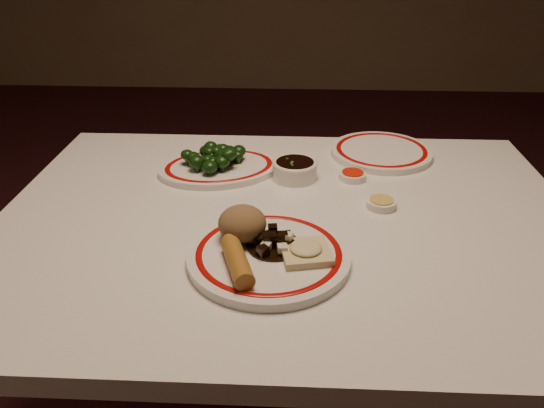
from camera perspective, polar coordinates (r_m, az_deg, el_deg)
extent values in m
cube|color=white|center=(1.10, 1.67, -2.21)|extent=(1.20, 0.90, 0.04)
cylinder|color=black|center=(1.72, -16.56, -5.79)|extent=(0.06, 0.06, 0.71)
cylinder|color=black|center=(1.72, 20.26, -6.64)|extent=(0.06, 0.06, 0.71)
cylinder|color=white|center=(0.95, -0.35, -5.63)|extent=(0.32, 0.32, 0.02)
torus|color=#990B07|center=(0.94, -0.35, -5.18)|extent=(0.27, 0.27, 0.00)
ellipsoid|color=brown|center=(0.97, -3.22, -2.10)|extent=(0.09, 0.09, 0.06)
cylinder|color=#A77129|center=(0.89, -3.77, -6.14)|extent=(0.07, 0.13, 0.03)
cube|color=beige|center=(0.93, 3.65, -5.23)|extent=(0.10, 0.10, 0.01)
ellipsoid|color=beige|center=(0.93, 3.67, -4.73)|extent=(0.06, 0.06, 0.02)
cylinder|color=black|center=(0.96, 0.24, -4.52)|extent=(0.10, 0.10, 0.00)
cube|color=black|center=(0.96, -0.86, -3.91)|extent=(0.02, 0.02, 0.02)
cube|color=black|center=(0.98, 0.06, -2.77)|extent=(0.02, 0.02, 0.02)
cube|color=black|center=(0.95, 1.62, -3.46)|extent=(0.02, 0.02, 0.02)
cube|color=black|center=(0.96, -1.70, -3.92)|extent=(0.03, 0.03, 0.02)
cube|color=black|center=(0.95, -0.10, -3.72)|extent=(0.02, 0.02, 0.02)
cube|color=black|center=(0.96, -1.80, -3.86)|extent=(0.02, 0.02, 0.02)
cube|color=black|center=(0.95, -0.60, -3.69)|extent=(0.03, 0.03, 0.02)
cube|color=black|center=(0.95, 1.17, -3.60)|extent=(0.02, 0.02, 0.02)
cube|color=black|center=(0.95, 0.26, -4.04)|extent=(0.03, 0.03, 0.02)
cube|color=black|center=(0.93, -0.99, -5.08)|extent=(0.02, 0.02, 0.02)
cube|color=black|center=(0.96, -1.86, -3.84)|extent=(0.03, 0.03, 0.02)
cube|color=black|center=(0.98, -1.24, -2.84)|extent=(0.02, 0.02, 0.01)
cube|color=black|center=(0.95, -0.11, -4.01)|extent=(0.02, 0.02, 0.02)
cube|color=black|center=(0.95, 1.86, -4.24)|extent=(0.02, 0.02, 0.01)
cube|color=black|center=(0.95, -0.70, -3.76)|extent=(0.02, 0.02, 0.02)
cube|color=black|center=(0.95, -0.08, -3.70)|extent=(0.02, 0.02, 0.02)
cube|color=beige|center=(0.95, 1.72, -3.50)|extent=(0.02, 0.02, 0.01)
cube|color=beige|center=(0.94, -0.64, -4.52)|extent=(0.02, 0.02, 0.01)
cube|color=beige|center=(0.93, 1.12, -4.79)|extent=(0.02, 0.02, 0.01)
cube|color=beige|center=(0.96, 1.64, -3.76)|extent=(0.02, 0.02, 0.01)
torus|color=#990B07|center=(1.29, -5.72, 4.15)|extent=(0.31, 0.31, 0.00)
cylinder|color=#23471C|center=(1.27, -6.38, 4.02)|extent=(0.01, 0.01, 0.01)
ellipsoid|color=black|center=(1.27, -6.41, 4.56)|extent=(0.03, 0.03, 0.02)
cylinder|color=#23471C|center=(1.24, -6.68, 3.33)|extent=(0.01, 0.01, 0.01)
ellipsoid|color=black|center=(1.23, -6.72, 3.97)|extent=(0.04, 0.04, 0.03)
cylinder|color=#23471C|center=(1.28, -5.49, 4.45)|extent=(0.01, 0.01, 0.02)
ellipsoid|color=black|center=(1.27, -5.53, 5.25)|extent=(0.04, 0.04, 0.03)
cylinder|color=#23471C|center=(1.30, -9.07, 4.55)|extent=(0.01, 0.01, 0.02)
ellipsoid|color=black|center=(1.29, -9.13, 5.25)|extent=(0.03, 0.03, 0.03)
cylinder|color=#23471C|center=(1.31, -6.94, 4.90)|extent=(0.01, 0.01, 0.01)
ellipsoid|color=black|center=(1.30, -6.99, 5.65)|extent=(0.04, 0.04, 0.03)
cylinder|color=#23471C|center=(1.27, -6.93, 4.10)|extent=(0.01, 0.01, 0.01)
ellipsoid|color=black|center=(1.26, -6.97, 4.73)|extent=(0.03, 0.03, 0.02)
cylinder|color=#23471C|center=(1.26, -8.00, 3.69)|extent=(0.01, 0.01, 0.01)
ellipsoid|color=black|center=(1.25, -8.04, 4.29)|extent=(0.03, 0.03, 0.03)
cylinder|color=#23471C|center=(1.29, -5.69, 4.46)|extent=(0.01, 0.01, 0.01)
ellipsoid|color=black|center=(1.28, -5.72, 5.05)|extent=(0.03, 0.03, 0.02)
cylinder|color=#23471C|center=(1.31, -3.58, 5.03)|extent=(0.01, 0.01, 0.01)
ellipsoid|color=black|center=(1.30, -3.60, 5.71)|extent=(0.04, 0.04, 0.03)
cylinder|color=#23471C|center=(1.28, -5.50, 4.29)|extent=(0.01, 0.01, 0.01)
ellipsoid|color=black|center=(1.27, -5.53, 4.95)|extent=(0.04, 0.04, 0.03)
cylinder|color=#23471C|center=(1.29, -5.83, 4.55)|extent=(0.01, 0.01, 0.01)
ellipsoid|color=black|center=(1.29, -5.86, 5.11)|extent=(0.03, 0.03, 0.02)
cylinder|color=#23471C|center=(1.28, -4.74, 4.48)|extent=(0.01, 0.01, 0.01)
ellipsoid|color=black|center=(1.28, -4.78, 5.22)|extent=(0.04, 0.04, 0.03)
cylinder|color=#23471C|center=(1.30, -6.15, 4.64)|extent=(0.01, 0.01, 0.01)
ellipsoid|color=black|center=(1.29, -6.19, 5.31)|extent=(0.04, 0.04, 0.03)
cylinder|color=#23471C|center=(1.26, -8.07, 3.82)|extent=(0.01, 0.01, 0.01)
ellipsoid|color=black|center=(1.25, -8.12, 4.56)|extent=(0.04, 0.04, 0.03)
cylinder|color=#23471C|center=(1.29, -6.49, 4.50)|extent=(0.01, 0.01, 0.01)
ellipsoid|color=black|center=(1.28, -6.53, 5.21)|extent=(0.04, 0.04, 0.03)
cylinder|color=#23471C|center=(1.29, -8.44, 4.32)|extent=(0.01, 0.01, 0.01)
ellipsoid|color=black|center=(1.29, -8.49, 4.95)|extent=(0.04, 0.04, 0.03)
cylinder|color=#23471C|center=(1.27, -5.23, 4.20)|extent=(0.01, 0.01, 0.01)
ellipsoid|color=black|center=(1.26, -5.26, 4.91)|extent=(0.03, 0.03, 0.03)
cylinder|color=#23471C|center=(1.30, -6.56, 4.67)|extent=(0.01, 0.01, 0.01)
ellipsoid|color=black|center=(1.29, -6.61, 5.41)|extent=(0.04, 0.04, 0.03)
cylinder|color=#23471C|center=(1.25, -5.38, 3.83)|extent=(0.01, 0.01, 0.01)
ellipsoid|color=black|center=(1.25, -5.42, 4.56)|extent=(0.04, 0.04, 0.03)
cylinder|color=#23471C|center=(1.31, -4.58, 5.04)|extent=(0.01, 0.01, 0.01)
ellipsoid|color=black|center=(1.31, -4.61, 5.69)|extent=(0.03, 0.03, 0.03)
cylinder|color=#23471C|center=(1.29, -3.69, 4.68)|extent=(0.01, 0.01, 0.01)
ellipsoid|color=black|center=(1.29, -3.71, 5.25)|extent=(0.03, 0.03, 0.02)
ellipsoid|color=black|center=(1.25, -4.80, 5.34)|extent=(0.03, 0.03, 0.02)
ellipsoid|color=black|center=(1.29, -6.62, 6.17)|extent=(0.03, 0.03, 0.03)
ellipsoid|color=black|center=(1.28, -5.32, 5.92)|extent=(0.03, 0.03, 0.02)
ellipsoid|color=black|center=(1.28, -6.77, 5.61)|extent=(0.03, 0.03, 0.02)
ellipsoid|color=black|center=(1.30, -5.63, 5.92)|extent=(0.03, 0.03, 0.02)
ellipsoid|color=black|center=(1.26, -5.20, 5.20)|extent=(0.04, 0.04, 0.03)
ellipsoid|color=black|center=(1.25, -4.56, 5.43)|extent=(0.03, 0.03, 0.03)
ellipsoid|color=black|center=(1.29, -6.06, 5.79)|extent=(0.03, 0.03, 0.02)
ellipsoid|color=black|center=(1.27, -6.01, 5.70)|extent=(0.02, 0.02, 0.02)
cylinder|color=white|center=(1.24, 2.47, 3.61)|extent=(0.10, 0.10, 0.04)
cylinder|color=black|center=(1.24, 2.49, 4.50)|extent=(0.09, 0.09, 0.00)
cylinder|color=white|center=(1.26, 8.66, 3.00)|extent=(0.06, 0.06, 0.02)
cylinder|color=red|center=(1.25, 8.69, 3.40)|extent=(0.05, 0.05, 0.00)
cylinder|color=white|center=(1.14, 11.67, 0.03)|extent=(0.06, 0.06, 0.02)
cylinder|color=tan|center=(1.14, 11.71, 0.45)|extent=(0.05, 0.05, 0.00)
cylinder|color=white|center=(1.40, 11.66, 5.49)|extent=(0.31, 0.31, 0.02)
torus|color=#990B07|center=(1.40, 11.69, 5.79)|extent=(0.27, 0.27, 0.00)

